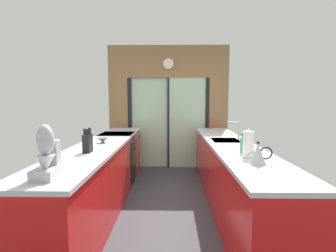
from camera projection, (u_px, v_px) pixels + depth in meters
ground_plane at (167, 198)px, 3.95m from camera, size 5.04×7.60×0.02m
back_wall_unit at (168, 100)px, 5.58m from camera, size 2.64×0.12×2.70m
left_counter_run at (100, 177)px, 3.45m from camera, size 0.62×3.80×0.92m
right_counter_run at (230, 174)px, 3.59m from camera, size 0.62×3.80×0.92m
sink_faucet at (237, 128)px, 3.76m from camera, size 0.19×0.02×0.28m
oven_range at (117, 159)px, 4.56m from camera, size 0.60×0.60×0.92m
mixing_bowl at (103, 140)px, 3.53m from camera, size 0.16×0.16×0.07m
knife_block at (88, 143)px, 2.90m from camera, size 0.09×0.14×0.29m
stand_mixer at (47, 157)px, 1.95m from camera, size 0.17×0.27×0.42m
kettle at (258, 154)px, 2.36m from camera, size 0.25×0.16×0.22m
soap_bottle_near at (243, 145)px, 2.87m from camera, size 0.06×0.06×0.22m
soap_bottle_far at (211, 124)px, 5.23m from camera, size 0.06×0.06×0.22m
paper_towel_roll at (248, 144)px, 2.65m from camera, size 0.13×0.13×0.30m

